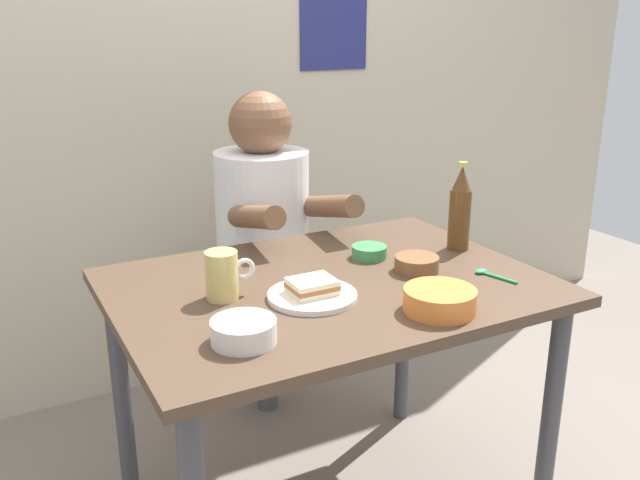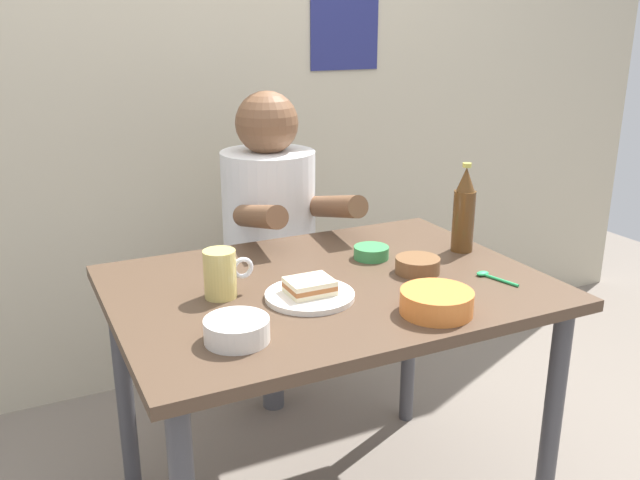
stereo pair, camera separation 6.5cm
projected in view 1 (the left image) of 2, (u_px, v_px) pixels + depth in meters
The scene contains 13 objects.
wall_back at pixel (191, 45), 2.46m from camera, with size 4.40×0.09×2.60m.
dining_table at pixel (329, 315), 1.78m from camera, with size 1.10×0.80×0.74m.
stool at pixel (266, 322), 2.44m from camera, with size 0.34×0.34×0.45m.
person_seated at pixel (264, 212), 2.30m from camera, with size 0.33×0.56×0.72m.
plate_orange at pixel (312, 296), 1.65m from camera, with size 0.22×0.22×0.01m, color silver.
sandwich at pixel (312, 286), 1.64m from camera, with size 0.11×0.09×0.04m.
beer_mug at pixel (223, 275), 1.63m from camera, with size 0.13×0.08×0.12m.
beer_bottle at pixel (460, 210), 1.97m from camera, with size 0.06×0.06×0.26m.
rice_bowl_white at pixel (244, 330), 1.42m from camera, with size 0.14×0.14×0.05m.
dip_bowl_green at pixel (369, 251), 1.93m from camera, with size 0.10×0.10×0.03m.
soup_bowl_orange at pixel (440, 299), 1.57m from camera, with size 0.17×0.17×0.05m.
condiment_bowl_brown at pixel (417, 263), 1.82m from camera, with size 0.12×0.12×0.04m.
spoon at pixel (488, 274), 1.79m from camera, with size 0.05×0.12×0.01m.
Camera 1 is at (-0.79, -1.43, 1.39)m, focal length 37.93 mm.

